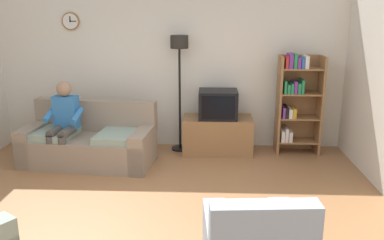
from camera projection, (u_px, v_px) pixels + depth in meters
ground_plane at (151, 221)px, 4.43m from camera, size 12.00×12.00×0.00m
back_wall_assembly at (171, 65)px, 6.64m from camera, size 6.20×0.17×2.70m
couch at (90, 142)px, 6.04m from camera, size 1.98×1.08×0.90m
tv_stand at (217, 135)px, 6.49m from camera, size 1.10×0.56×0.58m
tv at (218, 104)px, 6.33m from camera, size 0.60×0.49×0.44m
bookshelf at (296, 100)px, 6.36m from camera, size 0.68×0.36×1.59m
floor_lamp at (179, 61)px, 6.30m from camera, size 0.28×0.28×1.85m
person_on_couch at (63, 119)px, 5.85m from camera, size 0.54×0.57×1.24m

